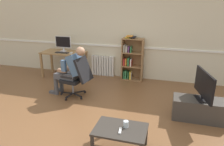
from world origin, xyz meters
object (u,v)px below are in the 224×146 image
at_px(keyboard, 62,53).
at_px(drinking_glass, 126,124).
at_px(computer_desk, 64,55).
at_px(radiator, 103,66).
at_px(tv_stand, 200,109).
at_px(coffee_table, 120,131).
at_px(office_chair, 77,76).
at_px(bookshelf, 131,60).
at_px(computer_mouse, 71,53).
at_px(person_seated, 71,70).
at_px(tv_screen, 204,85).
at_px(spare_remote, 120,131).
at_px(imac_monitor, 63,43).

bearing_deg(keyboard, drinking_glass, -46.70).
bearing_deg(drinking_glass, computer_desk, 132.14).
distance_m(radiator, tv_stand, 3.23).
xyz_separation_m(computer_desk, coffee_table, (2.43, -2.82, -0.32)).
xyz_separation_m(keyboard, coffee_table, (2.40, -2.68, -0.44)).
height_order(office_chair, coffee_table, office_chair).
height_order(keyboard, drinking_glass, keyboard).
bearing_deg(bookshelf, keyboard, -167.48).
distance_m(computer_mouse, coffee_table, 3.46).
bearing_deg(radiator, coffee_table, -67.23).
xyz_separation_m(keyboard, office_chair, (0.98, -1.10, -0.24)).
xyz_separation_m(computer_desk, computer_mouse, (0.31, -0.12, 0.12)).
bearing_deg(person_seated, bookshelf, 151.90).
bearing_deg(tv_screen, person_seated, 70.59).
bearing_deg(coffee_table, computer_desk, 130.74).
xyz_separation_m(bookshelf, coffee_table, (0.46, -3.11, -0.25)).
xyz_separation_m(coffee_table, spare_remote, (0.01, -0.07, 0.06)).
bearing_deg(radiator, imac_monitor, -164.30).
bearing_deg(office_chair, computer_desk, -131.99).
bearing_deg(imac_monitor, computer_mouse, -29.80).
bearing_deg(tv_screen, bookshelf, 30.15).
bearing_deg(imac_monitor, office_chair, -51.76).
xyz_separation_m(office_chair, spare_remote, (1.43, -1.65, -0.14)).
bearing_deg(drinking_glass, radiator, 114.19).
bearing_deg(tv_screen, computer_desk, 54.27).
bearing_deg(coffee_table, bookshelf, 98.37).
bearing_deg(radiator, spare_remote, -67.49).
relative_size(drinking_glass, spare_remote, 0.67).
bearing_deg(spare_remote, drinking_glass, -120.77).
bearing_deg(computer_mouse, coffee_table, -51.91).
distance_m(person_seated, drinking_glass, 2.28).
bearing_deg(spare_remote, computer_mouse, -60.06).
xyz_separation_m(person_seated, tv_screen, (2.85, -0.30, 0.05)).
relative_size(computer_desk, coffee_table, 1.63).
bearing_deg(coffee_table, imac_monitor, 130.34).
xyz_separation_m(bookshelf, radiator, (-0.89, 0.10, -0.28)).
relative_size(office_chair, tv_screen, 1.17).
distance_m(person_seated, spare_remote, 2.33).
bearing_deg(keyboard, computer_desk, 101.34).
bearing_deg(computer_mouse, drinking_glass, -50.40).
distance_m(computer_mouse, tv_stand, 3.70).
distance_m(keyboard, radiator, 1.27).
bearing_deg(spare_remote, coffee_table, -87.95).
xyz_separation_m(keyboard, drinking_glass, (2.47, -2.62, -0.34)).
relative_size(keyboard, office_chair, 0.39).
distance_m(bookshelf, tv_screen, 2.50).
xyz_separation_m(bookshelf, tv_stand, (1.72, -1.81, -0.38)).
bearing_deg(spare_remote, computer_desk, -57.41).
height_order(computer_mouse, radiator, computer_mouse).
relative_size(person_seated, tv_stand, 1.19).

